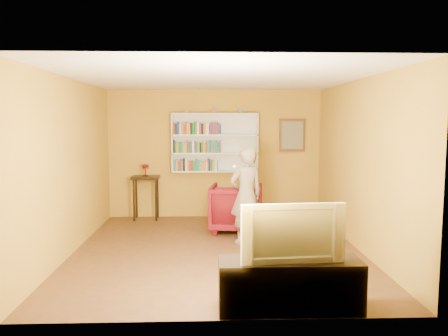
{
  "coord_description": "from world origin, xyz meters",
  "views": [
    {
      "loc": [
        -0.13,
        -6.79,
        2.03
      ],
      "look_at": [
        0.14,
        0.75,
        1.23
      ],
      "focal_mm": 35.0,
      "sensor_mm": 36.0,
      "label": 1
    }
  ],
  "objects_px": {
    "tv_cabinet": "(290,285)",
    "television": "(291,231)",
    "bookshelf": "(215,143)",
    "person": "(246,195)",
    "console_table": "(146,183)",
    "armchair": "(236,208)",
    "ruby_lustre": "(145,167)"
  },
  "relations": [
    {
      "from": "tv_cabinet",
      "to": "television",
      "type": "bearing_deg",
      "value": 180.0
    },
    {
      "from": "bookshelf",
      "to": "television",
      "type": "relative_size",
      "value": 1.62
    },
    {
      "from": "person",
      "to": "television",
      "type": "distance_m",
      "value": 2.66
    },
    {
      "from": "tv_cabinet",
      "to": "console_table",
      "type": "bearing_deg",
      "value": 115.88
    },
    {
      "from": "console_table",
      "to": "person",
      "type": "bearing_deg",
      "value": -43.75
    },
    {
      "from": "armchair",
      "to": "television",
      "type": "xyz_separation_m",
      "value": [
        0.36,
        -3.45,
        0.43
      ]
    },
    {
      "from": "armchair",
      "to": "person",
      "type": "distance_m",
      "value": 0.89
    },
    {
      "from": "console_table",
      "to": "television",
      "type": "height_order",
      "value": "television"
    },
    {
      "from": "person",
      "to": "tv_cabinet",
      "type": "xyz_separation_m",
      "value": [
        0.25,
        -2.65,
        -0.53
      ]
    },
    {
      "from": "console_table",
      "to": "bookshelf",
      "type": "bearing_deg",
      "value": 6.32
    },
    {
      "from": "ruby_lustre",
      "to": "armchair",
      "type": "distance_m",
      "value": 2.2
    },
    {
      "from": "console_table",
      "to": "television",
      "type": "bearing_deg",
      "value": -64.12
    },
    {
      "from": "bookshelf",
      "to": "armchair",
      "type": "bearing_deg",
      "value": -72.45
    },
    {
      "from": "console_table",
      "to": "person",
      "type": "height_order",
      "value": "person"
    },
    {
      "from": "ruby_lustre",
      "to": "armchair",
      "type": "height_order",
      "value": "ruby_lustre"
    },
    {
      "from": "console_table",
      "to": "person",
      "type": "relative_size",
      "value": 0.57
    },
    {
      "from": "bookshelf",
      "to": "armchair",
      "type": "relative_size",
      "value": 1.86
    },
    {
      "from": "console_table",
      "to": "tv_cabinet",
      "type": "xyz_separation_m",
      "value": [
        2.18,
        -4.5,
        -0.48
      ]
    },
    {
      "from": "console_table",
      "to": "armchair",
      "type": "distance_m",
      "value": 2.13
    },
    {
      "from": "bookshelf",
      "to": "television",
      "type": "bearing_deg",
      "value": -80.96
    },
    {
      "from": "bookshelf",
      "to": "ruby_lustre",
      "type": "height_order",
      "value": "bookshelf"
    },
    {
      "from": "bookshelf",
      "to": "ruby_lustre",
      "type": "bearing_deg",
      "value": -173.68
    },
    {
      "from": "armchair",
      "to": "person",
      "type": "xyz_separation_m",
      "value": [
        0.11,
        -0.81,
        0.37
      ]
    },
    {
      "from": "console_table",
      "to": "tv_cabinet",
      "type": "height_order",
      "value": "console_table"
    },
    {
      "from": "person",
      "to": "television",
      "type": "bearing_deg",
      "value": 74.68
    },
    {
      "from": "television",
      "to": "console_table",
      "type": "bearing_deg",
      "value": 111.21
    },
    {
      "from": "ruby_lustre",
      "to": "armchair",
      "type": "bearing_deg",
      "value": -29.84
    },
    {
      "from": "ruby_lustre",
      "to": "person",
      "type": "distance_m",
      "value": 2.69
    },
    {
      "from": "ruby_lustre",
      "to": "tv_cabinet",
      "type": "relative_size",
      "value": 0.16
    },
    {
      "from": "bookshelf",
      "to": "person",
      "type": "distance_m",
      "value": 2.22
    },
    {
      "from": "person",
      "to": "tv_cabinet",
      "type": "distance_m",
      "value": 2.71
    },
    {
      "from": "bookshelf",
      "to": "tv_cabinet",
      "type": "xyz_separation_m",
      "value": [
        0.74,
        -4.66,
        -1.32
      ]
    }
  ]
}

